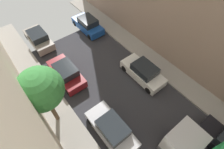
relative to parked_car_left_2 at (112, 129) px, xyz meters
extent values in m
cube|color=gray|center=(7.70, -4.19, -0.64)|extent=(2.00, 44.00, 0.15)
cube|color=silver|center=(0.00, 0.04, -0.17)|extent=(1.76, 4.20, 0.76)
cube|color=#1E2328|center=(0.00, -0.11, 0.53)|extent=(1.56, 2.10, 0.64)
cylinder|color=black|center=(-0.78, 1.59, -0.40)|extent=(0.22, 0.64, 0.64)
cylinder|color=black|center=(0.78, 1.59, -0.40)|extent=(0.22, 0.64, 0.64)
cylinder|color=black|center=(0.78, -1.51, -0.40)|extent=(0.22, 0.64, 0.64)
cube|color=maroon|center=(0.00, 6.54, -0.17)|extent=(1.76, 4.20, 0.76)
cube|color=#1E2328|center=(0.00, 6.39, 0.53)|extent=(1.56, 2.10, 0.64)
cylinder|color=black|center=(-0.78, 8.09, -0.40)|extent=(0.22, 0.64, 0.64)
cylinder|color=black|center=(0.78, 8.09, -0.40)|extent=(0.22, 0.64, 0.64)
cylinder|color=black|center=(-0.78, 4.99, -0.40)|extent=(0.22, 0.64, 0.64)
cylinder|color=black|center=(0.78, 4.99, -0.40)|extent=(0.22, 0.64, 0.64)
cube|color=gray|center=(0.00, 12.45, -0.17)|extent=(1.76, 4.20, 0.76)
cube|color=#1E2328|center=(0.00, 12.30, 0.53)|extent=(1.56, 2.10, 0.64)
cylinder|color=black|center=(-0.78, 14.00, -0.40)|extent=(0.22, 0.64, 0.64)
cylinder|color=black|center=(0.78, 14.00, -0.40)|extent=(0.22, 0.64, 0.64)
cylinder|color=black|center=(-0.78, 10.90, -0.40)|extent=(0.22, 0.64, 0.64)
cylinder|color=black|center=(0.78, 10.90, -0.40)|extent=(0.22, 0.64, 0.64)
cylinder|color=black|center=(4.62, -4.17, -0.40)|extent=(0.22, 0.64, 0.64)
cylinder|color=black|center=(6.18, -4.17, -0.40)|extent=(0.22, 0.64, 0.64)
cube|color=white|center=(5.40, 2.37, -0.17)|extent=(1.76, 4.20, 0.76)
cube|color=#1E2328|center=(5.40, 2.22, 0.53)|extent=(1.56, 2.10, 0.64)
cylinder|color=black|center=(4.62, 3.92, -0.40)|extent=(0.22, 0.64, 0.64)
cylinder|color=black|center=(6.18, 3.92, -0.40)|extent=(0.22, 0.64, 0.64)
cylinder|color=black|center=(4.62, 0.82, -0.40)|extent=(0.22, 0.64, 0.64)
cylinder|color=black|center=(6.18, 0.82, -0.40)|extent=(0.22, 0.64, 0.64)
cube|color=#194799|center=(5.40, 11.25, -0.17)|extent=(1.76, 4.20, 0.76)
cube|color=#1E2328|center=(5.40, 11.10, 0.53)|extent=(1.56, 2.10, 0.64)
cylinder|color=black|center=(4.62, 12.80, -0.40)|extent=(0.22, 0.64, 0.64)
cylinder|color=black|center=(6.18, 12.80, -0.40)|extent=(0.22, 0.64, 0.64)
cylinder|color=black|center=(4.62, 9.70, -0.40)|extent=(0.22, 0.64, 0.64)
cylinder|color=black|center=(6.18, 9.70, -0.40)|extent=(0.22, 0.64, 0.64)
cube|color=#B7B7BC|center=(2.70, -3.67, 1.11)|extent=(2.10, 1.80, 1.70)
cylinder|color=black|center=(3.68, -3.47, -0.24)|extent=(0.30, 0.96, 0.96)
cylinder|color=brown|center=(-2.57, 3.43, 0.93)|extent=(0.30, 0.30, 3.00)
sphere|color=#38843D|center=(-2.57, 3.43, 3.47)|extent=(2.78, 2.78, 2.78)
camera|label=1|loc=(-2.73, -3.47, 11.85)|focal=27.57mm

